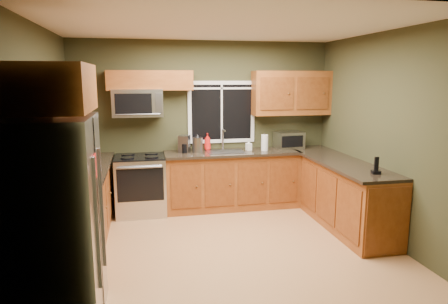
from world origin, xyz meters
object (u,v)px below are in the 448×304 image
object	(u,v)px
soap_bottle_c	(198,146)
soap_bottle_b	(249,145)
range	(141,185)
refrigerator	(54,224)
soap_bottle_a	(207,142)
cordless_phone	(376,169)
toaster_oven	(289,140)
paper_towel_roll	(265,143)
coffee_maker	(184,144)
kettle	(197,144)
microwave	(138,103)

from	to	relation	value
soap_bottle_c	soap_bottle_b	bearing A→B (deg)	-12.38
soap_bottle_c	range	bearing A→B (deg)	-166.13
refrigerator	soap_bottle_a	world-z (taller)	refrigerator
refrigerator	cordless_phone	distance (m)	3.69
toaster_oven	paper_towel_roll	distance (m)	0.48
toaster_oven	soap_bottle_a	xyz separation A→B (m)	(-1.37, 0.11, -0.00)
range	cordless_phone	distance (m)	3.45
range	soap_bottle_a	xyz separation A→B (m)	(1.10, 0.23, 0.61)
coffee_maker	kettle	xyz separation A→B (m)	(0.20, -0.05, 0.01)
range	paper_towel_roll	xyz separation A→B (m)	(2.00, -0.01, 0.60)
refrigerator	toaster_oven	distance (m)	4.28
kettle	microwave	bearing A→B (deg)	174.41
range	kettle	xyz separation A→B (m)	(0.91, 0.05, 0.61)
range	soap_bottle_a	size ratio (longest dim) A/B	3.39
paper_towel_roll	kettle	bearing A→B (deg)	177.00
coffee_maker	cordless_phone	xyz separation A→B (m)	(2.17, -1.93, -0.06)
toaster_oven	soap_bottle_c	distance (m)	1.54
range	soap_bottle_a	distance (m)	1.28
kettle	soap_bottle_a	distance (m)	0.26
soap_bottle_a	soap_bottle_b	world-z (taller)	soap_bottle_a
range	paper_towel_roll	distance (m)	2.09
microwave	soap_bottle_a	world-z (taller)	microwave
microwave	range	bearing A→B (deg)	-89.98
kettle	cordless_phone	size ratio (longest dim) A/B	1.37
coffee_maker	kettle	world-z (taller)	kettle
range	soap_bottle_a	world-z (taller)	soap_bottle_a
soap_bottle_b	soap_bottle_c	bearing A→B (deg)	167.62
refrigerator	soap_bottle_a	bearing A→B (deg)	59.24
coffee_maker	refrigerator	bearing A→B (deg)	-115.92
soap_bottle_b	paper_towel_roll	bearing A→B (deg)	-13.72
soap_bottle_b	coffee_maker	bearing A→B (deg)	177.65
range	microwave	xyz separation A→B (m)	(-0.00, 0.14, 1.26)
soap_bottle_c	cordless_phone	bearing A→B (deg)	-46.74
soap_bottle_c	paper_towel_roll	bearing A→B (deg)	-12.70
coffee_maker	soap_bottle_a	bearing A→B (deg)	19.09
paper_towel_roll	soap_bottle_a	bearing A→B (deg)	165.11
range	cordless_phone	bearing A→B (deg)	-32.51
refrigerator	paper_towel_roll	distance (m)	3.86
soap_bottle_b	soap_bottle_c	xyz separation A→B (m)	(-0.82, 0.18, -0.01)
soap_bottle_a	kettle	bearing A→B (deg)	-136.13
soap_bottle_a	soap_bottle_c	xyz separation A→B (m)	(-0.16, 0.00, -0.06)
refrigerator	toaster_oven	bearing A→B (deg)	42.49
range	toaster_oven	bearing A→B (deg)	2.78
toaster_oven	microwave	bearing A→B (deg)	179.61
toaster_oven	soap_bottle_a	distance (m)	1.37
range	coffee_maker	size ratio (longest dim) A/B	3.47
microwave	toaster_oven	bearing A→B (deg)	-0.39
range	soap_bottle_c	distance (m)	1.11
toaster_oven	cordless_phone	size ratio (longest dim) A/B	2.24
refrigerator	coffee_maker	size ratio (longest dim) A/B	6.66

